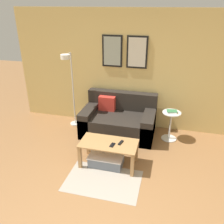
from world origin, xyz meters
name	(u,v)px	position (x,y,z in m)	size (l,w,h in m)	color
wall_back	(138,71)	(-0.01, 2.94, 1.28)	(5.60, 0.09, 2.55)	#D6B76B
area_rug	(103,181)	(-0.20, 0.85, 0.00)	(1.21, 0.79, 0.01)	#A39989
couch	(119,121)	(-0.30, 2.45, 0.29)	(1.54, 0.94, 0.85)	#28231E
coffee_table	(109,147)	(-0.22, 1.30, 0.36)	(0.99, 0.50, 0.45)	#AD7F4C
storage_bin	(106,160)	(-0.26, 1.28, 0.10)	(0.61, 0.38, 0.20)	slate
floor_lamp	(70,80)	(-1.39, 2.45, 1.14)	(0.25, 0.48, 1.69)	silver
side_table	(171,123)	(0.79, 2.46, 0.37)	(0.37, 0.37, 0.62)	silver
book_stack	(172,111)	(0.80, 2.46, 0.64)	(0.22, 0.17, 0.04)	silver
remote_control	(121,143)	(-0.02, 1.34, 0.46)	(0.04, 0.15, 0.02)	black
cell_phone	(112,145)	(-0.14, 1.24, 0.45)	(0.07, 0.14, 0.01)	black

